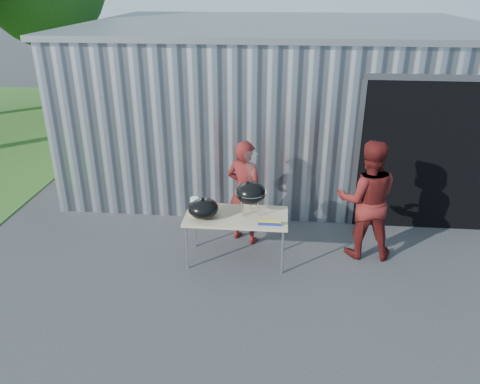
# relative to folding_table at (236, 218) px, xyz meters

# --- Properties ---
(ground) EXTENTS (80.00, 80.00, 0.00)m
(ground) POSITION_rel_folding_table_xyz_m (-0.21, -0.37, -0.71)
(ground) COLOR #313134
(building) EXTENTS (8.20, 6.20, 3.10)m
(building) POSITION_rel_folding_table_xyz_m (0.71, 4.22, 0.83)
(building) COLOR silver
(building) RESTS_ON ground
(folding_table) EXTENTS (1.50, 0.75, 0.75)m
(folding_table) POSITION_rel_folding_table_xyz_m (0.00, 0.00, 0.00)
(folding_table) COLOR tan
(folding_table) RESTS_ON ground
(kettle_grill) EXTENTS (0.44, 0.44, 0.94)m
(kettle_grill) POSITION_rel_folding_table_xyz_m (0.20, 0.07, 0.46)
(kettle_grill) COLOR black
(kettle_grill) RESTS_ON folding_table
(grill_lid) EXTENTS (0.44, 0.44, 0.32)m
(grill_lid) POSITION_rel_folding_table_xyz_m (-0.47, -0.10, 0.18)
(grill_lid) COLOR black
(grill_lid) RESTS_ON folding_table
(paper_towels) EXTENTS (0.12, 0.12, 0.28)m
(paper_towels) POSITION_rel_folding_table_xyz_m (-0.60, -0.05, 0.18)
(paper_towels) COLOR white
(paper_towels) RESTS_ON folding_table
(white_tub) EXTENTS (0.20, 0.15, 0.10)m
(white_tub) POSITION_rel_folding_table_xyz_m (-0.55, 0.22, 0.09)
(white_tub) COLOR white
(white_tub) RESTS_ON folding_table
(foil_box) EXTENTS (0.32, 0.05, 0.06)m
(foil_box) POSITION_rel_folding_table_xyz_m (0.49, -0.25, 0.07)
(foil_box) COLOR navy
(foil_box) RESTS_ON folding_table
(person_cook) EXTENTS (0.73, 0.63, 1.70)m
(person_cook) POSITION_rel_folding_table_xyz_m (0.07, 0.61, 0.14)
(person_cook) COLOR #5C1615
(person_cook) RESTS_ON ground
(person_bystander) EXTENTS (0.91, 0.72, 1.84)m
(person_bystander) POSITION_rel_folding_table_xyz_m (1.91, 0.35, 0.21)
(person_bystander) COLOR #5C1615
(person_bystander) RESTS_ON ground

